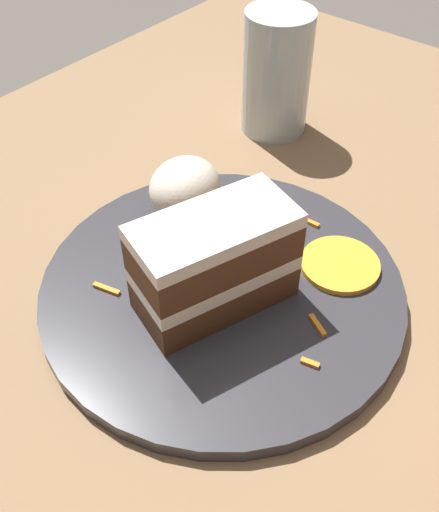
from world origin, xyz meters
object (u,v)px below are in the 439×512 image
Objects in this scene: cake_slice at (215,263)px; drinking_glass at (276,81)px; plate at (220,287)px; cream_dollop at (185,188)px; orange_garnish at (340,265)px.

drinking_glass reaches higher than cake_slice.
drinking_glass is at bearing 135.58° from cake_slice.
plate is 0.26m from drinking_glass.
cream_dollop is 1.02× the size of orange_garnish.
cream_dollop is at bearing 162.72° from cake_slice.
cake_slice is 2.00× the size of orange_garnish.
drinking_glass is at bearing -153.78° from plate.
drinking_glass is at bearing -130.66° from orange_garnish.
cream_dollop reaches higher than plate.
cake_slice is at bearing -31.01° from orange_garnish.
cake_slice is (0.02, 0.01, 0.05)m from plate.
plate is 2.26× the size of drinking_glass.
drinking_glass is (-0.18, -0.03, 0.02)m from cream_dollop.
plate is 0.10m from orange_garnish.
cake_slice is 0.12m from orange_garnish.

